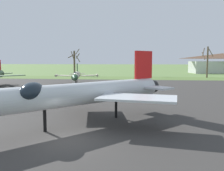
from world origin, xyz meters
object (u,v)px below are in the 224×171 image
object	(u,v)px
jet_fighter_rear_left	(76,76)
visitor_building	(222,63)
jet_fighter_rear_center	(78,93)
info_placard_rear_left	(74,85)

from	to	relation	value
jet_fighter_rear_left	visitor_building	size ratio (longest dim) A/B	0.52
jet_fighter_rear_center	jet_fighter_rear_left	xyz separation A→B (m)	(-8.34, 30.77, -0.62)
jet_fighter_rear_center	info_placard_rear_left	bearing A→B (deg)	106.26
info_placard_rear_left	visitor_building	distance (m)	72.48
jet_fighter_rear_left	visitor_building	distance (m)	68.22
info_placard_rear_left	visitor_building	xyz separation A→B (m)	(43.77, 57.69, 3.12)
jet_fighter_rear_center	jet_fighter_rear_left	bearing A→B (deg)	105.16
jet_fighter_rear_center	info_placard_rear_left	world-z (taller)	jet_fighter_rear_center
jet_fighter_rear_center	jet_fighter_rear_left	distance (m)	31.89
jet_fighter_rear_left	info_placard_rear_left	distance (m)	6.70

